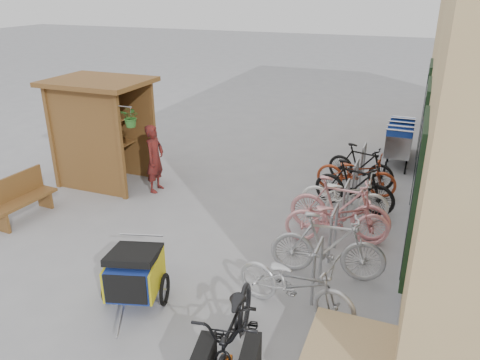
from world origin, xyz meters
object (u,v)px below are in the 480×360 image
(bike_4, at_px, (345,195))
(bike_7, at_px, (361,165))
(cargo_bike, at_px, (234,333))
(bike_2, at_px, (337,219))
(bike_6, at_px, (356,174))
(bench, at_px, (19,197))
(bike_3, at_px, (340,207))
(kiosk, at_px, (98,118))
(child_trailer, at_px, (135,272))
(bike_1, at_px, (328,246))
(bike_5, at_px, (354,186))
(shopping_carts, at_px, (400,136))
(person_kiosk, at_px, (155,159))
(bike_0, at_px, (296,284))

(bike_4, distance_m, bike_7, 1.74)
(cargo_bike, height_order, bike_2, cargo_bike)
(cargo_bike, height_order, bike_7, cargo_bike)
(bike_4, bearing_deg, bike_6, -4.11)
(bench, bearing_deg, bike_6, 35.46)
(bike_3, bearing_deg, cargo_bike, 174.92)
(bike_6, bearing_deg, bike_3, -178.08)
(kiosk, relative_size, bike_4, 1.45)
(child_trailer, height_order, bike_3, bike_3)
(cargo_bike, distance_m, bike_6, 5.79)
(bike_1, relative_size, bike_5, 1.05)
(bike_2, distance_m, bike_5, 1.50)
(shopping_carts, xyz_separation_m, bike_3, (-0.73, -4.55, -0.10))
(cargo_bike, bearing_deg, bike_7, 74.55)
(shopping_carts, bearing_deg, person_kiosk, -140.75)
(shopping_carts, distance_m, person_kiosk, 6.33)
(cargo_bike, xyz_separation_m, bike_1, (0.62, 2.34, 0.02))
(child_trailer, xyz_separation_m, person_kiosk, (-1.81, 3.60, 0.26))
(bike_5, bearing_deg, shopping_carts, 1.43)
(shopping_carts, xyz_separation_m, bike_2, (-0.71, -4.85, -0.18))
(bike_5, height_order, bike_6, bike_5)
(cargo_bike, height_order, person_kiosk, person_kiosk)
(person_kiosk, height_order, bike_0, person_kiosk)
(bike_5, bearing_deg, bike_4, 175.48)
(cargo_bike, bearing_deg, kiosk, 129.37)
(cargo_bike, distance_m, bike_2, 3.48)
(bike_2, xyz_separation_m, bike_3, (-0.02, 0.31, 0.08))
(shopping_carts, xyz_separation_m, bike_7, (-0.71, -2.02, -0.18))
(bike_6, bearing_deg, bike_1, -176.81)
(bike_0, relative_size, bike_2, 0.98)
(shopping_carts, relative_size, bike_3, 1.15)
(bike_1, distance_m, bike_5, 2.59)
(person_kiosk, height_order, bike_2, person_kiosk)
(bike_0, height_order, bike_2, bike_2)
(bike_0, xyz_separation_m, bike_3, (0.16, 2.45, 0.09))
(bike_1, distance_m, bike_4, 2.19)
(person_kiosk, relative_size, bike_5, 0.89)
(bike_3, xyz_separation_m, bike_7, (0.03, 2.53, -0.08))
(bike_7, bearing_deg, bike_3, -165.36)
(bike_0, distance_m, bike_1, 1.08)
(bike_1, height_order, bike_5, bike_1)
(bike_5, bearing_deg, kiosk, 109.20)
(bench, relative_size, bike_2, 0.78)
(cargo_bike, distance_m, bike_1, 2.42)
(bike_0, distance_m, bike_7, 4.98)
(bike_1, height_order, bike_7, bike_1)
(cargo_bike, bearing_deg, bench, 148.38)
(child_trailer, relative_size, bike_7, 0.97)
(bike_0, bearing_deg, bike_3, 8.09)
(kiosk, relative_size, cargo_bike, 1.19)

